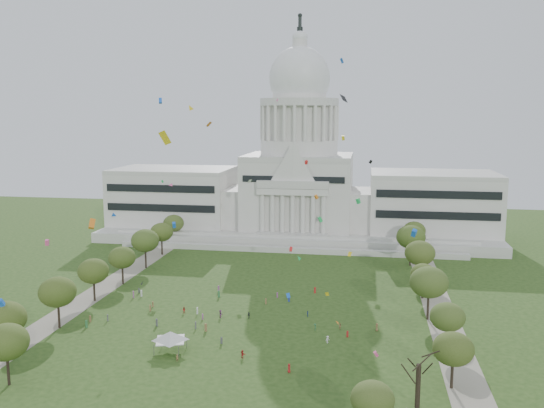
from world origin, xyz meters
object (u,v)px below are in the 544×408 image
Objects in this scene: capitol at (299,183)px; big_bare_tree at (419,361)px; event_tent at (170,336)px; person_0 at (377,327)px.

capitol is 12.50× the size of big_bare_tree.
big_bare_tree is 53.61m from event_tent.
big_bare_tree is (38.00, -141.59, -13.62)m from capitol.
capitol is at bearing 84.14° from event_tent.
event_tent is at bearing -95.86° from capitol.
capitol is at bearing 171.62° from person_0.
person_0 is (31.50, -106.01, -21.35)m from capitol.
big_bare_tree is 6.79× the size of person_0.
capitol is 147.23m from big_bare_tree.
event_tent is 48.56m from person_0.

